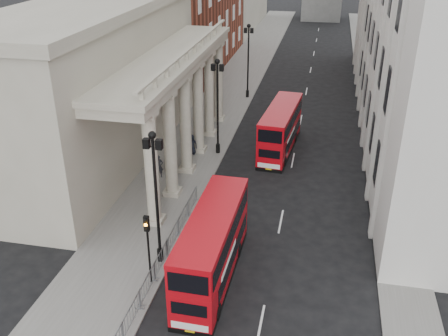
% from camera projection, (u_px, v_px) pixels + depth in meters
% --- Properties ---
extents(ground, '(260.00, 260.00, 0.00)m').
position_uv_depth(ground, '(148.00, 308.00, 26.32)').
color(ground, black).
rests_on(ground, ground).
extents(sidewalk_west, '(6.00, 140.00, 0.12)m').
position_uv_depth(sidewalk_west, '(216.00, 113.00, 53.20)').
color(sidewalk_west, slate).
rests_on(sidewalk_west, ground).
extents(sidewalk_east, '(3.00, 140.00, 0.12)m').
position_uv_depth(sidewalk_east, '(376.00, 125.00, 50.18)').
color(sidewalk_east, slate).
rests_on(sidewalk_east, ground).
extents(kerb, '(0.20, 140.00, 0.14)m').
position_uv_depth(kerb, '(243.00, 115.00, 52.66)').
color(kerb, slate).
rests_on(kerb, ground).
extents(portico_building, '(9.00, 28.00, 12.00)m').
position_uv_depth(portico_building, '(96.00, 88.00, 41.41)').
color(portico_building, '#9C9783').
rests_on(portico_building, ground).
extents(lamp_post_south, '(1.05, 0.44, 8.32)m').
position_uv_depth(lamp_post_south, '(156.00, 190.00, 27.78)').
color(lamp_post_south, black).
rests_on(lamp_post_south, sidewalk_west).
extents(lamp_post_mid, '(1.05, 0.44, 8.32)m').
position_uv_depth(lamp_post_mid, '(218.00, 100.00, 41.84)').
color(lamp_post_mid, black).
rests_on(lamp_post_mid, sidewalk_west).
extents(lamp_post_north, '(1.05, 0.44, 8.32)m').
position_uv_depth(lamp_post_north, '(248.00, 56.00, 55.89)').
color(lamp_post_north, black).
rests_on(lamp_post_north, sidewalk_west).
extents(traffic_light, '(0.28, 0.33, 4.30)m').
position_uv_depth(traffic_light, '(148.00, 237.00, 26.78)').
color(traffic_light, black).
rests_on(traffic_light, sidewalk_west).
extents(crowd_barriers, '(0.50, 18.75, 1.10)m').
position_uv_depth(crowd_barriers, '(154.00, 271.00, 28.04)').
color(crowd_barriers, gray).
rests_on(crowd_barriers, sidewalk_west).
extents(bus_near, '(2.44, 9.52, 4.09)m').
position_uv_depth(bus_near, '(212.00, 246.00, 27.77)').
color(bus_near, '#B10811').
rests_on(bus_near, ground).
extents(bus_far, '(3.04, 9.45, 4.01)m').
position_uv_depth(bus_far, '(280.00, 128.00, 43.77)').
color(bus_far, '#B20811').
rests_on(bus_far, ground).
extents(pedestrian_a, '(0.80, 0.70, 1.85)m').
position_uv_depth(pedestrian_a, '(159.00, 166.00, 39.30)').
color(pedestrian_a, black).
rests_on(pedestrian_a, sidewalk_west).
extents(pedestrian_b, '(0.92, 0.77, 1.72)m').
position_uv_depth(pedestrian_b, '(172.00, 164.00, 39.86)').
color(pedestrian_b, black).
rests_on(pedestrian_b, sidewalk_west).
extents(pedestrian_c, '(0.94, 0.67, 1.80)m').
position_uv_depth(pedestrian_c, '(192.00, 144.00, 43.28)').
color(pedestrian_c, black).
rests_on(pedestrian_c, sidewalk_west).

